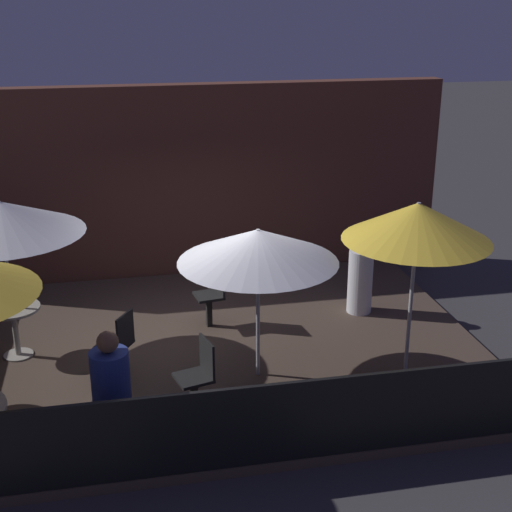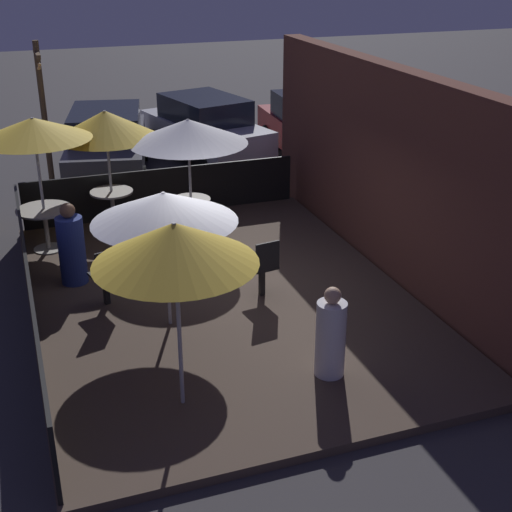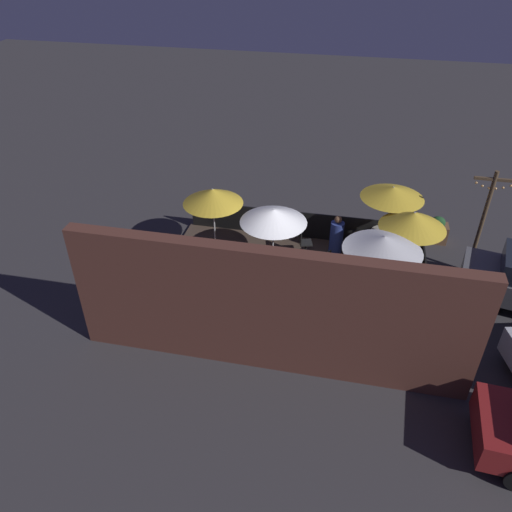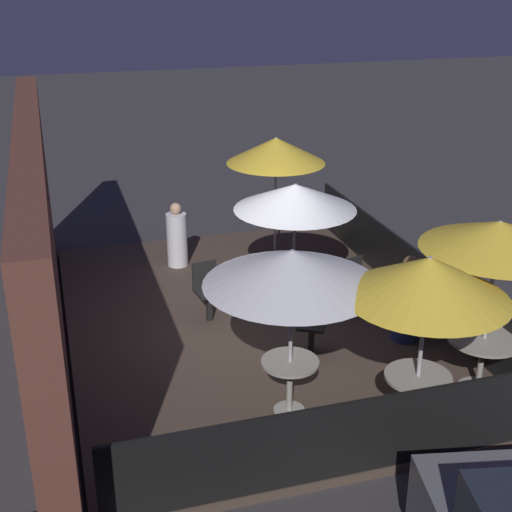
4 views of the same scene
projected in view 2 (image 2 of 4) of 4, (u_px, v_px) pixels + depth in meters
ground_plane at (220, 302)px, 11.24m from camera, size 60.00×60.00×0.00m
patio_deck at (220, 299)px, 11.22m from camera, size 7.86×5.69×0.12m
building_wall at (400, 178)px, 11.49m from camera, size 9.46×0.36×3.43m
fence_front at (31, 296)px, 10.14m from camera, size 7.66×0.05×0.95m
fence_side_left at (163, 191)px, 14.35m from camera, size 0.05×5.49×0.95m
patio_umbrella_0 at (33, 129)px, 11.97m from camera, size 1.93×1.93×2.40m
patio_umbrella_1 at (106, 124)px, 12.92m from camera, size 1.90×1.90×2.30m
patio_umbrella_2 at (188, 131)px, 12.64m from camera, size 2.14×2.14×2.22m
patio_umbrella_3 at (175, 244)px, 7.76m from camera, size 1.86×1.86×2.33m
patio_umbrella_4 at (164, 207)px, 9.65m from camera, size 2.02×2.02×2.01m
dining_table_0 at (45, 217)px, 12.61m from camera, size 0.97×0.97×0.78m
dining_table_1 at (112, 199)px, 13.51m from camera, size 0.81×0.81×0.78m
dining_table_2 at (191, 207)px, 13.22m from camera, size 0.73×0.73×0.73m
patio_chair_0 at (106, 274)px, 10.68m from camera, size 0.49×0.49×0.94m
patio_chair_1 at (164, 245)px, 11.81m from camera, size 0.55×0.55×0.90m
patio_chair_2 at (264, 265)px, 10.96m from camera, size 0.45×0.45×0.95m
patron_0 at (331, 336)px, 8.97m from camera, size 0.42×0.42×1.23m
patron_1 at (72, 248)px, 11.39m from camera, size 0.48×0.48×1.36m
light_post at (44, 116)px, 14.50m from camera, size 1.10×0.12×3.44m
parked_car_0 at (107, 143)px, 16.81m from camera, size 4.55×2.55×1.62m
parked_car_1 at (205, 127)px, 18.21m from camera, size 4.38×2.64×1.62m
parked_car_2 at (313, 127)px, 18.18m from camera, size 4.53×2.01×1.62m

